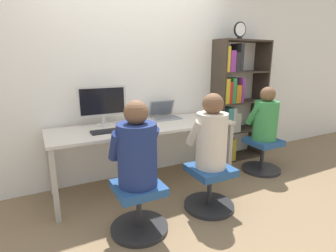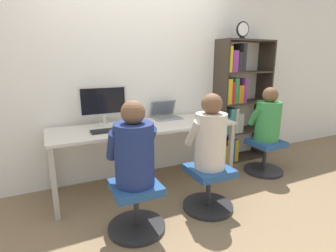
{
  "view_description": "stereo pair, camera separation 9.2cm",
  "coord_description": "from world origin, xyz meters",
  "px_view_note": "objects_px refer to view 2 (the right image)",
  "views": [
    {
      "loc": [
        -1.11,
        -2.38,
        1.48
      ],
      "look_at": [
        0.19,
        0.13,
        0.77
      ],
      "focal_mm": 28.0,
      "sensor_mm": 36.0,
      "label": 1
    },
    {
      "loc": [
        -1.03,
        -2.42,
        1.48
      ],
      "look_at": [
        0.19,
        0.13,
        0.77
      ],
      "focal_mm": 28.0,
      "sensor_mm": 36.0,
      "label": 2
    }
  ],
  "objects_px": {
    "laptop": "(166,115)",
    "office_chair_side": "(264,156)",
    "office_chair_left": "(136,206)",
    "person_near_shelf": "(268,118)",
    "desktop_monitor": "(103,104)",
    "office_chair_right": "(208,187)",
    "keyboard": "(111,130)",
    "desk_clock": "(243,30)",
    "person_at_laptop": "(210,136)",
    "person_at_monitor": "(134,149)",
    "bookshelf": "(236,105)"
  },
  "relations": [
    {
      "from": "person_at_monitor",
      "to": "keyboard",
      "type": "bearing_deg",
      "value": 92.75
    },
    {
      "from": "desk_clock",
      "to": "person_near_shelf",
      "type": "bearing_deg",
      "value": -73.6
    },
    {
      "from": "office_chair_right",
      "to": "person_near_shelf",
      "type": "distance_m",
      "value": 1.37
    },
    {
      "from": "person_at_monitor",
      "to": "person_at_laptop",
      "type": "bearing_deg",
      "value": 1.38
    },
    {
      "from": "person_at_monitor",
      "to": "bookshelf",
      "type": "relative_size",
      "value": 0.41
    },
    {
      "from": "keyboard",
      "to": "office_chair_left",
      "type": "height_order",
      "value": "keyboard"
    },
    {
      "from": "desktop_monitor",
      "to": "laptop",
      "type": "bearing_deg",
      "value": 0.41
    },
    {
      "from": "office_chair_right",
      "to": "person_at_laptop",
      "type": "distance_m",
      "value": 0.54
    },
    {
      "from": "keyboard",
      "to": "office_chair_right",
      "type": "bearing_deg",
      "value": -38.93
    },
    {
      "from": "laptop",
      "to": "keyboard",
      "type": "bearing_deg",
      "value": -157.64
    },
    {
      "from": "desktop_monitor",
      "to": "office_chair_right",
      "type": "xyz_separation_m",
      "value": [
        0.81,
        -0.98,
        -0.77
      ]
    },
    {
      "from": "desktop_monitor",
      "to": "person_near_shelf",
      "type": "distance_m",
      "value": 2.09
    },
    {
      "from": "laptop",
      "to": "bookshelf",
      "type": "xyz_separation_m",
      "value": [
        1.11,
        -0.03,
        0.05
      ]
    },
    {
      "from": "keyboard",
      "to": "bookshelf",
      "type": "bearing_deg",
      "value": 9.0
    },
    {
      "from": "office_chair_right",
      "to": "bookshelf",
      "type": "xyz_separation_m",
      "value": [
        1.09,
        0.96,
        0.62
      ]
    },
    {
      "from": "desk_clock",
      "to": "person_near_shelf",
      "type": "xyz_separation_m",
      "value": [
        0.13,
        -0.44,
        -1.12
      ]
    },
    {
      "from": "office_chair_side",
      "to": "desktop_monitor",
      "type": "bearing_deg",
      "value": 164.68
    },
    {
      "from": "bookshelf",
      "to": "laptop",
      "type": "bearing_deg",
      "value": 178.67
    },
    {
      "from": "office_chair_left",
      "to": "person_at_laptop",
      "type": "xyz_separation_m",
      "value": [
        0.78,
        0.02,
        0.54
      ]
    },
    {
      "from": "office_chair_left",
      "to": "person_at_laptop",
      "type": "distance_m",
      "value": 0.95
    },
    {
      "from": "keyboard",
      "to": "desk_clock",
      "type": "xyz_separation_m",
      "value": [
        1.87,
        0.22,
        1.11
      ]
    },
    {
      "from": "desktop_monitor",
      "to": "office_chair_left",
      "type": "height_order",
      "value": "desktop_monitor"
    },
    {
      "from": "person_at_laptop",
      "to": "person_near_shelf",
      "type": "height_order",
      "value": "person_at_laptop"
    },
    {
      "from": "office_chair_left",
      "to": "person_near_shelf",
      "type": "height_order",
      "value": "person_near_shelf"
    },
    {
      "from": "office_chair_side",
      "to": "person_near_shelf",
      "type": "height_order",
      "value": "person_near_shelf"
    },
    {
      "from": "laptop",
      "to": "person_at_monitor",
      "type": "relative_size",
      "value": 0.48
    },
    {
      "from": "keyboard",
      "to": "person_near_shelf",
      "type": "bearing_deg",
      "value": -6.31
    },
    {
      "from": "office_chair_right",
      "to": "person_near_shelf",
      "type": "relative_size",
      "value": 0.73
    },
    {
      "from": "office_chair_left",
      "to": "desktop_monitor",
      "type": "bearing_deg",
      "value": 91.6
    },
    {
      "from": "office_chair_left",
      "to": "office_chair_right",
      "type": "height_order",
      "value": "same"
    },
    {
      "from": "person_at_laptop",
      "to": "office_chair_left",
      "type": "bearing_deg",
      "value": -178.22
    },
    {
      "from": "desk_clock",
      "to": "person_at_monitor",
      "type": "bearing_deg",
      "value": -154.2
    },
    {
      "from": "laptop",
      "to": "bookshelf",
      "type": "height_order",
      "value": "bookshelf"
    },
    {
      "from": "laptop",
      "to": "desk_clock",
      "type": "distance_m",
      "value": 1.53
    },
    {
      "from": "desktop_monitor",
      "to": "person_at_monitor",
      "type": "distance_m",
      "value": 1.02
    },
    {
      "from": "person_at_laptop",
      "to": "office_chair_side",
      "type": "distance_m",
      "value": 1.38
    },
    {
      "from": "desktop_monitor",
      "to": "bookshelf",
      "type": "height_order",
      "value": "bookshelf"
    },
    {
      "from": "desktop_monitor",
      "to": "office_chair_left",
      "type": "bearing_deg",
      "value": -88.4
    },
    {
      "from": "desktop_monitor",
      "to": "person_at_monitor",
      "type": "relative_size",
      "value": 0.76
    },
    {
      "from": "keyboard",
      "to": "person_at_monitor",
      "type": "height_order",
      "value": "person_at_monitor"
    },
    {
      "from": "desktop_monitor",
      "to": "desk_clock",
      "type": "height_order",
      "value": "desk_clock"
    },
    {
      "from": "person_at_laptop",
      "to": "person_near_shelf",
      "type": "distance_m",
      "value": 1.27
    },
    {
      "from": "bookshelf",
      "to": "person_near_shelf",
      "type": "height_order",
      "value": "bookshelf"
    },
    {
      "from": "laptop",
      "to": "office_chair_side",
      "type": "bearing_deg",
      "value": -24.58
    },
    {
      "from": "desktop_monitor",
      "to": "laptop",
      "type": "xyz_separation_m",
      "value": [
        0.79,
        0.01,
        -0.2
      ]
    },
    {
      "from": "laptop",
      "to": "person_near_shelf",
      "type": "xyz_separation_m",
      "value": [
        1.21,
        -0.55,
        -0.05
      ]
    },
    {
      "from": "person_at_laptop",
      "to": "desktop_monitor",
      "type": "bearing_deg",
      "value": 129.72
    },
    {
      "from": "person_at_laptop",
      "to": "person_near_shelf",
      "type": "bearing_deg",
      "value": 19.68
    },
    {
      "from": "office_chair_left",
      "to": "person_at_monitor",
      "type": "distance_m",
      "value": 0.53
    },
    {
      "from": "office_chair_left",
      "to": "person_near_shelf",
      "type": "xyz_separation_m",
      "value": [
        1.97,
        0.45,
        0.52
      ]
    }
  ]
}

